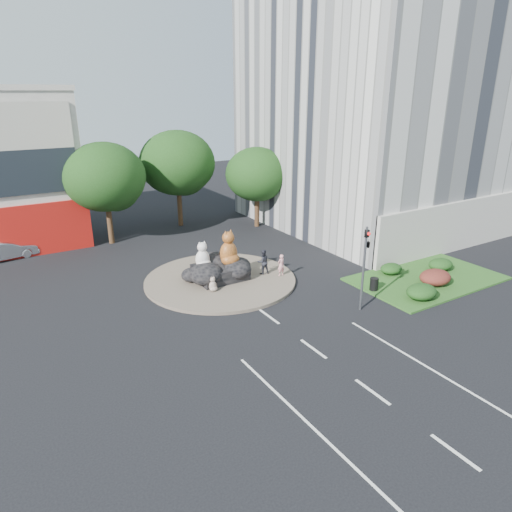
{
  "coord_description": "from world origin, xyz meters",
  "views": [
    {
      "loc": [
        -12.6,
        -15.19,
        11.94
      ],
      "look_at": [
        1.72,
        8.24,
        2.0
      ],
      "focal_mm": 32.0,
      "sensor_mm": 36.0,
      "label": 1
    }
  ],
  "objects_px": {
    "cat_white": "(202,255)",
    "pedestrian_pink": "(281,265)",
    "cat_tabby": "(228,247)",
    "pedestrian_dark": "(263,262)",
    "parked_car": "(6,250)",
    "litter_bin": "(374,284)",
    "kitten_calico": "(213,284)",
    "kitten_white": "(247,272)"
  },
  "relations": [
    {
      "from": "pedestrian_dark",
      "to": "cat_tabby",
      "type": "bearing_deg",
      "value": -10.35
    },
    {
      "from": "pedestrian_dark",
      "to": "litter_bin",
      "type": "xyz_separation_m",
      "value": [
        4.61,
        -5.8,
        -0.54
      ]
    },
    {
      "from": "cat_white",
      "to": "kitten_white",
      "type": "height_order",
      "value": "cat_white"
    },
    {
      "from": "cat_white",
      "to": "pedestrian_pink",
      "type": "bearing_deg",
      "value": -24.57
    },
    {
      "from": "cat_tabby",
      "to": "cat_white",
      "type": "bearing_deg",
      "value": 155.36
    },
    {
      "from": "pedestrian_pink",
      "to": "pedestrian_dark",
      "type": "bearing_deg",
      "value": -54.08
    },
    {
      "from": "cat_white",
      "to": "pedestrian_dark",
      "type": "height_order",
      "value": "cat_white"
    },
    {
      "from": "cat_tabby",
      "to": "parked_car",
      "type": "bearing_deg",
      "value": 120.19
    },
    {
      "from": "cat_tabby",
      "to": "pedestrian_dark",
      "type": "height_order",
      "value": "cat_tabby"
    },
    {
      "from": "kitten_calico",
      "to": "pedestrian_dark",
      "type": "relative_size",
      "value": 0.56
    },
    {
      "from": "pedestrian_dark",
      "to": "parked_car",
      "type": "relative_size",
      "value": 0.39
    },
    {
      "from": "pedestrian_dark",
      "to": "litter_bin",
      "type": "height_order",
      "value": "pedestrian_dark"
    },
    {
      "from": "pedestrian_pink",
      "to": "pedestrian_dark",
      "type": "height_order",
      "value": "pedestrian_dark"
    },
    {
      "from": "pedestrian_pink",
      "to": "parked_car",
      "type": "relative_size",
      "value": 0.34
    },
    {
      "from": "kitten_white",
      "to": "pedestrian_pink",
      "type": "xyz_separation_m",
      "value": [
        2.24,
        -0.72,
        0.29
      ]
    },
    {
      "from": "kitten_calico",
      "to": "litter_bin",
      "type": "distance_m",
      "value": 10.14
    },
    {
      "from": "kitten_calico",
      "to": "kitten_white",
      "type": "relative_size",
      "value": 1.05
    },
    {
      "from": "kitten_calico",
      "to": "parked_car",
      "type": "relative_size",
      "value": 0.22
    },
    {
      "from": "parked_car",
      "to": "cat_tabby",
      "type": "bearing_deg",
      "value": -142.88
    },
    {
      "from": "cat_white",
      "to": "pedestrian_dark",
      "type": "bearing_deg",
      "value": -17.2
    },
    {
      "from": "pedestrian_pink",
      "to": "pedestrian_dark",
      "type": "distance_m",
      "value": 1.25
    },
    {
      "from": "cat_tabby",
      "to": "kitten_calico",
      "type": "xyz_separation_m",
      "value": [
        -1.94,
        -1.48,
        -1.61
      ]
    },
    {
      "from": "pedestrian_pink",
      "to": "parked_car",
      "type": "bearing_deg",
      "value": -49.3
    },
    {
      "from": "pedestrian_pink",
      "to": "kitten_white",
      "type": "bearing_deg",
      "value": -25.48
    },
    {
      "from": "parked_car",
      "to": "pedestrian_pink",
      "type": "bearing_deg",
      "value": -140.04
    },
    {
      "from": "kitten_white",
      "to": "pedestrian_pink",
      "type": "height_order",
      "value": "pedestrian_pink"
    },
    {
      "from": "cat_white",
      "to": "cat_tabby",
      "type": "bearing_deg",
      "value": -12.6
    },
    {
      "from": "kitten_calico",
      "to": "cat_tabby",
      "type": "bearing_deg",
      "value": 38.89
    },
    {
      "from": "parked_car",
      "to": "litter_bin",
      "type": "distance_m",
      "value": 26.93
    },
    {
      "from": "pedestrian_dark",
      "to": "pedestrian_pink",
      "type": "bearing_deg",
      "value": 140.6
    },
    {
      "from": "cat_tabby",
      "to": "pedestrian_pink",
      "type": "xyz_separation_m",
      "value": [
        3.11,
        -1.61,
        -1.34
      ]
    },
    {
      "from": "kitten_white",
      "to": "pedestrian_dark",
      "type": "bearing_deg",
      "value": 0.32
    },
    {
      "from": "kitten_calico",
      "to": "kitten_white",
      "type": "distance_m",
      "value": 2.87
    },
    {
      "from": "cat_white",
      "to": "pedestrian_pink",
      "type": "height_order",
      "value": "cat_white"
    },
    {
      "from": "cat_white",
      "to": "kitten_calico",
      "type": "xyz_separation_m",
      "value": [
        -0.18,
        -1.78,
        -1.34
      ]
    },
    {
      "from": "cat_tabby",
      "to": "kitten_calico",
      "type": "bearing_deg",
      "value": -157.79
    },
    {
      "from": "kitten_calico",
      "to": "pedestrian_dark",
      "type": "xyz_separation_m",
      "value": [
        4.19,
        0.77,
        0.38
      ]
    },
    {
      "from": "cat_white",
      "to": "pedestrian_dark",
      "type": "relative_size",
      "value": 1.07
    },
    {
      "from": "kitten_calico",
      "to": "kitten_white",
      "type": "bearing_deg",
      "value": 13.42
    },
    {
      "from": "cat_white",
      "to": "kitten_white",
      "type": "bearing_deg",
      "value": -27.38
    },
    {
      "from": "cat_tabby",
      "to": "pedestrian_dark",
      "type": "bearing_deg",
      "value": -32.7
    },
    {
      "from": "pedestrian_dark",
      "to": "parked_car",
      "type": "bearing_deg",
      "value": -34.32
    }
  ]
}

